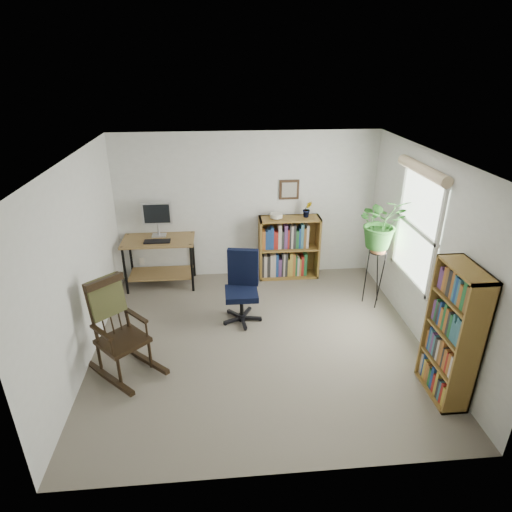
{
  "coord_description": "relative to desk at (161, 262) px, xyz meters",
  "views": [
    {
      "loc": [
        -0.45,
        -4.63,
        3.37
      ],
      "look_at": [
        0.0,
        0.4,
        1.05
      ],
      "focal_mm": 30.0,
      "sensor_mm": 36.0,
      "label": 1
    }
  ],
  "objects": [
    {
      "name": "floor",
      "position": [
        1.43,
        -1.7,
        -0.4
      ],
      "size": [
        4.2,
        4.0,
        0.0
      ],
      "primitive_type": "cube",
      "color": "slate",
      "rests_on": "ground"
    },
    {
      "name": "ceiling",
      "position": [
        1.43,
        -1.7,
        2.0
      ],
      "size": [
        4.2,
        4.0,
        0.0
      ],
      "primitive_type": "cube",
      "color": "silver",
      "rests_on": "ground"
    },
    {
      "name": "wall_back",
      "position": [
        1.43,
        0.3,
        0.8
      ],
      "size": [
        4.2,
        0.0,
        2.4
      ],
      "primitive_type": "cube",
      "color": "silver",
      "rests_on": "ground"
    },
    {
      "name": "wall_front",
      "position": [
        1.43,
        -3.7,
        0.8
      ],
      "size": [
        4.2,
        0.0,
        2.4
      ],
      "primitive_type": "cube",
      "color": "silver",
      "rests_on": "ground"
    },
    {
      "name": "wall_left",
      "position": [
        -0.67,
        -1.7,
        0.8
      ],
      "size": [
        0.0,
        4.0,
        2.4
      ],
      "primitive_type": "cube",
      "color": "silver",
      "rests_on": "ground"
    },
    {
      "name": "wall_right",
      "position": [
        3.53,
        -1.7,
        0.8
      ],
      "size": [
        0.0,
        4.0,
        2.4
      ],
      "primitive_type": "cube",
      "color": "silver",
      "rests_on": "ground"
    },
    {
      "name": "window",
      "position": [
        3.49,
        -1.4,
        1.0
      ],
      "size": [
        0.12,
        1.2,
        1.5
      ],
      "primitive_type": null,
      "color": "silver",
      "rests_on": "wall_right"
    },
    {
      "name": "desk",
      "position": [
        0.0,
        0.0,
        0.0
      ],
      "size": [
        1.12,
        0.62,
        0.81
      ],
      "primitive_type": null,
      "color": "olive",
      "rests_on": "floor"
    },
    {
      "name": "monitor",
      "position": [
        0.0,
        0.14,
        0.68
      ],
      "size": [
        0.46,
        0.16,
        0.56
      ],
      "primitive_type": null,
      "color": "#B9BABE",
      "rests_on": "desk"
    },
    {
      "name": "keyboard",
      "position": [
        0.0,
        -0.12,
        0.42
      ],
      "size": [
        0.4,
        0.15,
        0.02
      ],
      "primitive_type": "cube",
      "color": "black",
      "rests_on": "desk"
    },
    {
      "name": "office_chair",
      "position": [
        1.24,
        -1.18,
        0.11
      ],
      "size": [
        0.66,
        0.66,
        1.03
      ],
      "primitive_type": null,
      "rotation": [
        0.0,
        0.0,
        -0.19
      ],
      "color": "black",
      "rests_on": "floor"
    },
    {
      "name": "rocking_chair",
      "position": [
        -0.19,
        -2.15,
        0.19
      ],
      "size": [
        1.15,
        1.16,
        1.19
      ],
      "primitive_type": null,
      "rotation": [
        0.0,
        0.0,
        0.75
      ],
      "color": "black",
      "rests_on": "floor"
    },
    {
      "name": "low_bookshelf",
      "position": [
        2.11,
        0.12,
        0.12
      ],
      "size": [
        1.0,
        0.33,
        1.05
      ],
      "primitive_type": null,
      "color": "olive",
      "rests_on": "floor"
    },
    {
      "name": "tall_bookshelf",
      "position": [
        3.35,
        -2.83,
        0.37
      ],
      "size": [
        0.29,
        0.68,
        1.54
      ],
      "primitive_type": null,
      "color": "olive",
      "rests_on": "floor"
    },
    {
      "name": "plant_stand",
      "position": [
        3.23,
        -0.89,
        0.1
      ],
      "size": [
        0.36,
        0.36,
        1.0
      ],
      "primitive_type": null,
      "rotation": [
        0.0,
        0.0,
        0.37
      ],
      "color": "black",
      "rests_on": "floor"
    },
    {
      "name": "spider_plant",
      "position": [
        3.23,
        -0.89,
        1.26
      ],
      "size": [
        1.69,
        1.88,
        1.46
      ],
      "primitive_type": "imported",
      "color": "#286222",
      "rests_on": "plant_stand"
    },
    {
      "name": "potted_plant_small",
      "position": [
        2.39,
        0.13,
        0.7
      ],
      "size": [
        0.13,
        0.24,
        0.11
      ],
      "primitive_type": "imported",
      "color": "#286222",
      "rests_on": "low_bookshelf"
    },
    {
      "name": "framed_picture",
      "position": [
        2.11,
        0.27,
        1.07
      ],
      "size": [
        0.32,
        0.04,
        0.32
      ],
      "primitive_type": null,
      "color": "black",
      "rests_on": "wall_back"
    }
  ]
}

